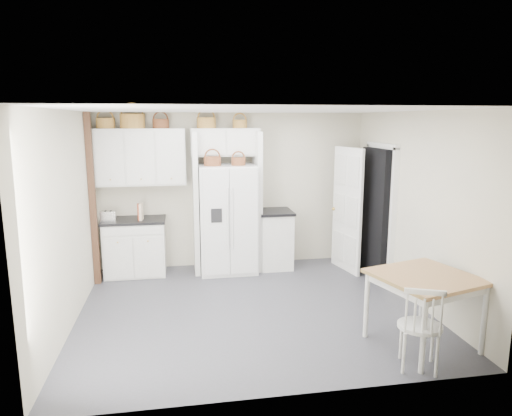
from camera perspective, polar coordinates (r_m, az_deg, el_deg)
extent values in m
plane|color=#444553|center=(6.25, -0.46, -12.42)|extent=(4.50, 4.50, 0.00)
plane|color=white|center=(5.74, -0.50, 12.14)|extent=(4.50, 4.50, 0.00)
plane|color=beige|center=(7.81, -2.83, 2.24)|extent=(4.50, 0.00, 4.50)
plane|color=beige|center=(5.94, -22.44, -1.35)|extent=(0.00, 4.00, 4.00)
plane|color=beige|center=(6.60, 19.19, 0.03)|extent=(0.00, 4.00, 4.00)
cube|color=white|center=(7.50, -3.59, -1.35)|extent=(0.92, 0.74, 1.77)
cube|color=white|center=(7.68, -14.85, -4.84)|extent=(0.95, 0.60, 0.88)
cube|color=white|center=(7.80, 2.31, -4.00)|extent=(0.53, 0.64, 0.94)
cube|color=olive|center=(5.48, 20.16, -11.95)|extent=(1.22, 1.22, 0.82)
cube|color=white|center=(4.99, 19.80, -13.73)|extent=(0.56, 0.54, 0.90)
cube|color=black|center=(7.57, -15.02, -1.49)|extent=(0.99, 0.64, 0.04)
cube|color=black|center=(7.69, 2.34, -0.46)|extent=(0.58, 0.68, 0.04)
cube|color=silver|center=(7.50, -17.98, -0.97)|extent=(0.24, 0.15, 0.16)
cube|color=#99391F|center=(7.46, -14.46, -0.50)|extent=(0.06, 0.17, 0.25)
cube|color=beige|center=(7.45, -14.15, -0.46)|extent=(0.06, 0.18, 0.26)
cylinder|color=olive|center=(7.58, -18.30, 10.02)|extent=(0.28, 0.28, 0.16)
cylinder|color=olive|center=(7.53, -15.19, 10.43)|extent=(0.38, 0.38, 0.23)
cylinder|color=#552D1C|center=(7.50, -11.82, 10.29)|extent=(0.26, 0.26, 0.15)
cylinder|color=olive|center=(7.51, -6.22, 10.54)|extent=(0.31, 0.31, 0.17)
cylinder|color=olive|center=(7.57, -2.04, 10.46)|extent=(0.24, 0.24, 0.14)
cylinder|color=#552D1C|center=(7.24, -5.47, 5.85)|extent=(0.27, 0.27, 0.14)
cylinder|color=#552D1C|center=(7.28, -2.22, 5.83)|extent=(0.23, 0.23, 0.12)
cube|color=white|center=(7.54, -14.17, 6.20)|extent=(1.40, 0.34, 0.90)
cube|color=white|center=(7.55, -3.88, 8.22)|extent=(1.12, 0.34, 0.45)
cube|color=white|center=(7.49, -7.56, 0.62)|extent=(0.08, 0.60, 2.30)
cube|color=white|center=(7.60, 0.15, 0.85)|extent=(0.08, 0.60, 2.30)
cube|color=#351914|center=(7.23, -19.76, 0.90)|extent=(0.09, 0.09, 2.60)
cube|color=black|center=(7.49, 14.80, -0.63)|extent=(0.18, 0.85, 2.05)
cube|color=white|center=(7.65, 11.31, -0.24)|extent=(0.21, 0.79, 2.05)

